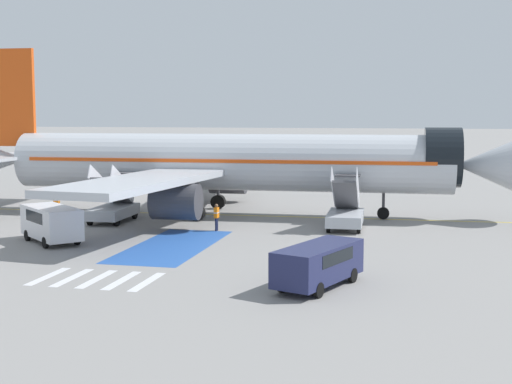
# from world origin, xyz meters

# --- Properties ---
(ground_plane) EXTENTS (600.00, 600.00, 0.00)m
(ground_plane) POSITION_xyz_m (0.00, 0.00, 0.00)
(ground_plane) COLOR gray
(apron_leadline_yellow) EXTENTS (75.47, 3.19, 0.01)m
(apron_leadline_yellow) POSITION_xyz_m (0.86, -0.22, 0.00)
(apron_leadline_yellow) COLOR gold
(apron_leadline_yellow) RESTS_ON ground_plane
(apron_stand_patch_blue) EXTENTS (4.16, 10.78, 0.01)m
(apron_stand_patch_blue) POSITION_xyz_m (0.86, -12.62, 0.00)
(apron_stand_patch_blue) COLOR #2856A8
(apron_stand_patch_blue) RESTS_ON ground_plane
(apron_walkway_bar_0) EXTENTS (0.44, 3.60, 0.01)m
(apron_walkway_bar_0) POSITION_xyz_m (-2.14, -20.96, 0.00)
(apron_walkway_bar_0) COLOR silver
(apron_walkway_bar_0) RESTS_ON ground_plane
(apron_walkway_bar_1) EXTENTS (0.44, 3.60, 0.01)m
(apron_walkway_bar_1) POSITION_xyz_m (-0.94, -20.96, 0.00)
(apron_walkway_bar_1) COLOR silver
(apron_walkway_bar_1) RESTS_ON ground_plane
(apron_walkway_bar_2) EXTENTS (0.44, 3.60, 0.01)m
(apron_walkway_bar_2) POSITION_xyz_m (0.26, -20.96, 0.00)
(apron_walkway_bar_2) COLOR silver
(apron_walkway_bar_2) RESTS_ON ground_plane
(apron_walkway_bar_3) EXTENTS (0.44, 3.60, 0.01)m
(apron_walkway_bar_3) POSITION_xyz_m (1.46, -20.96, 0.00)
(apron_walkway_bar_3) COLOR silver
(apron_walkway_bar_3) RESTS_ON ground_plane
(apron_walkway_bar_4) EXTENTS (0.44, 3.60, 0.01)m
(apron_walkway_bar_4) POSITION_xyz_m (2.66, -20.96, 0.00)
(apron_walkway_bar_4) COLOR silver
(apron_walkway_bar_4) RESTS_ON ground_plane
(airliner) EXTENTS (42.21, 34.95, 12.21)m
(airliner) POSITION_xyz_m (0.17, -0.25, 3.85)
(airliner) COLOR #B7BCC4
(airliner) RESTS_ON ground_plane
(boarding_stairs_forward) EXTENTS (2.39, 5.30, 4.12)m
(boarding_stairs_forward) POSITION_xyz_m (9.70, -4.45, 1.00)
(boarding_stairs_forward) COLOR #ADB2BA
(boarding_stairs_forward) RESTS_ON ground_plane
(boarding_stairs_aft) EXTENTS (2.39, 5.30, 4.05)m
(boarding_stairs_aft) POSITION_xyz_m (-6.04, -5.07, 1.00)
(boarding_stairs_aft) COLOR #ADB2BA
(boarding_stairs_aft) RESTS_ON ground_plane
(fuel_tanker) EXTENTS (10.98, 3.80, 3.29)m
(fuel_tanker) POSITION_xyz_m (-8.02, 19.91, 1.65)
(fuel_tanker) COLOR #38383D
(fuel_tanker) RESTS_ON ground_plane
(service_van_0) EXTENTS (3.50, 5.40, 1.81)m
(service_van_0) POSITION_xyz_m (10.14, -20.24, 1.11)
(service_van_0) COLOR #1E234C
(service_van_0) RESTS_ON ground_plane
(service_van_2) EXTENTS (4.88, 4.58, 2.07)m
(service_van_2) POSITION_xyz_m (-6.19, -13.21, 1.24)
(service_van_2) COLOR silver
(service_van_2) RESTS_ON ground_plane
(ground_crew_0) EXTENTS (0.26, 0.45, 1.71)m
(ground_crew_0) POSITION_xyz_m (1.87, -7.13, 0.98)
(ground_crew_0) COLOR #191E38
(ground_crew_0) RESTS_ON ground_plane
(ground_crew_1) EXTENTS (0.46, 0.29, 1.86)m
(ground_crew_1) POSITION_xyz_m (-10.73, -4.23, 1.08)
(ground_crew_1) COLOR black
(ground_crew_1) RESTS_ON ground_plane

